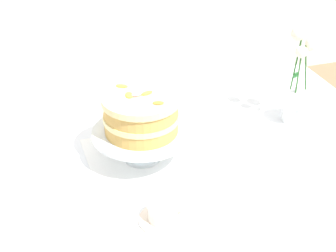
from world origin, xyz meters
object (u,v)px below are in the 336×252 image
object	(u,v)px
cake_stand	(142,135)
teacup	(163,214)
layer_cake	(141,113)
flower_vase	(297,88)
dining_table	(186,187)

from	to	relation	value
cake_stand	teacup	world-z (taller)	cake_stand
teacup	layer_cake	bearing A→B (deg)	85.68
cake_stand	teacup	bearing A→B (deg)	-94.33
cake_stand	teacup	xyz separation A→B (m)	(-0.02, -0.28, -0.06)
flower_vase	teacup	size ratio (longest dim) A/B	2.65
cake_stand	teacup	distance (m)	0.29
layer_cake	flower_vase	world-z (taller)	flower_vase
dining_table	cake_stand	size ratio (longest dim) A/B	4.83
cake_stand	flower_vase	distance (m)	0.55
flower_vase	teacup	world-z (taller)	flower_vase
dining_table	teacup	world-z (taller)	teacup
layer_cake	teacup	xyz separation A→B (m)	(-0.02, -0.28, -0.14)
cake_stand	dining_table	bearing A→B (deg)	-27.83
dining_table	teacup	bearing A→B (deg)	-122.75
teacup	flower_vase	bearing A→B (deg)	31.24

